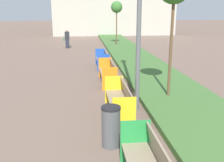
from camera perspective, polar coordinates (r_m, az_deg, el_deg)
The scene contains 7 objects.
planter_grass_strip at distance 12.91m, azimuth 8.76°, elevation 1.46°, with size 2.80×120.00×0.18m.
bench_yellow_frame at distance 7.97m, azimuth 1.68°, elevation -4.83°, with size 0.65×2.31×0.94m.
bench_orange_frame at distance 11.46m, azimuth -0.85°, elevation 1.36°, with size 0.65×2.23×0.94m.
bench_blue_frame at distance 14.55m, azimuth -2.05°, elevation 4.26°, with size 0.65×2.02×0.94m.
litter_bin at distance 6.15m, azimuth -0.23°, elevation -9.89°, with size 0.45×0.45×0.98m.
sapling_tree_far at distance 23.44m, azimuth 1.02°, elevation 15.65°, with size 0.99×0.99×3.89m.
pedestrian_walking at distance 22.67m, azimuth -9.76°, elevation 9.06°, with size 0.53×0.24×1.60m.
Camera 1 is at (-0.11, -0.12, 3.08)m, focal length 42.00 mm.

